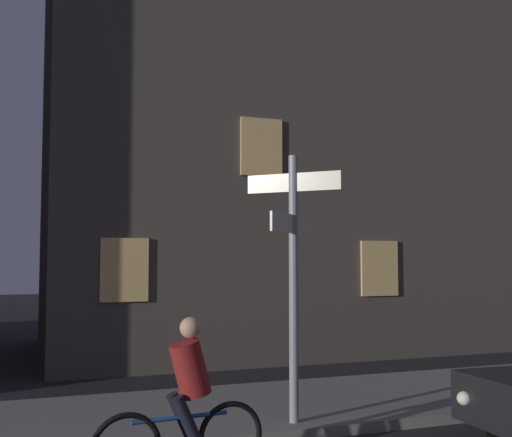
{
  "coord_description": "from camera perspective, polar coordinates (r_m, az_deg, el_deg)",
  "views": [
    {
      "loc": [
        -2.44,
        -2.03,
        2.2
      ],
      "look_at": [
        0.43,
        5.73,
        2.74
      ],
      "focal_mm": 43.94,
      "sensor_mm": 36.0,
      "label": 1
    }
  ],
  "objects": [
    {
      "name": "sidewalk_kerb",
      "position": [
        9.1,
        -4.35,
        -17.24
      ],
      "size": [
        40.0,
        2.9,
        0.14
      ],
      "primitive_type": "cube",
      "color": "gray",
      "rests_on": "ground_plane"
    },
    {
      "name": "signpost",
      "position": [
        8.08,
        3.44,
        -4.08
      ],
      "size": [
        1.05,
        1.05,
        3.4
      ],
      "color": "gray",
      "rests_on": "sidewalk_kerb"
    },
    {
      "name": "cyclist",
      "position": [
        6.63,
        -6.46,
        -16.35
      ],
      "size": [
        1.82,
        0.36,
        1.61
      ],
      "color": "black",
      "rests_on": "ground_plane"
    },
    {
      "name": "building_right_block",
      "position": [
        18.13,
        5.33,
        18.39
      ],
      "size": [
        13.81,
        6.38,
        18.04
      ],
      "color": "#4C443D",
      "rests_on": "ground_plane"
    }
  ]
}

